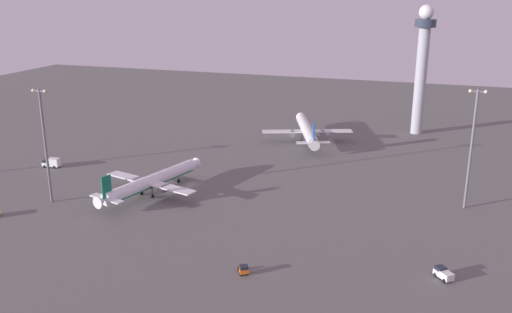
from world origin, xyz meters
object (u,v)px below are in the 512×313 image
at_px(apron_light_east, 472,143).
at_px(airplane_near_gate, 151,182).
at_px(pushback_tug, 244,270).
at_px(apron_light_central, 45,140).
at_px(control_tower, 422,62).
at_px(airplane_terminal_side, 307,131).
at_px(catering_truck, 52,163).
at_px(cargo_loader, 443,273).

bearing_deg(apron_light_east, airplane_near_gate, -168.10).
relative_size(pushback_tug, apron_light_central, 0.11).
xyz_separation_m(control_tower, airplane_near_gate, (-67.22, -94.60, -24.51)).
bearing_deg(airplane_terminal_side, catering_truck, -161.88).
xyz_separation_m(airplane_terminal_side, pushback_tug, (11.45, -102.79, -3.17)).
bearing_deg(airplane_near_gate, apron_light_east, 26.86).
distance_m(airplane_near_gate, apron_light_central, 30.17).
distance_m(airplane_near_gate, airplane_terminal_side, 74.16).
height_order(airplane_near_gate, airplane_terminal_side, airplane_terminal_side).
relative_size(pushback_tug, apron_light_east, 0.11).
bearing_deg(apron_light_central, pushback_tug, -18.14).
bearing_deg(apron_light_east, control_tower, 102.09).
bearing_deg(cargo_loader, pushback_tug, 155.45).
distance_m(cargo_loader, catering_truck, 126.44).
height_order(pushback_tug, catering_truck, catering_truck).
xyz_separation_m(airplane_near_gate, apron_light_central, (-23.15, -13.66, 13.70)).
distance_m(control_tower, pushback_tug, 134.59).
bearing_deg(catering_truck, apron_light_central, -147.53).
height_order(pushback_tug, cargo_loader, cargo_loader).
bearing_deg(control_tower, airplane_terminal_side, -145.89).
height_order(cargo_loader, catering_truck, catering_truck).
xyz_separation_m(control_tower, apron_light_central, (-90.37, -108.26, -10.81)).
xyz_separation_m(airplane_terminal_side, catering_truck, (-71.39, -56.85, -2.66)).
relative_size(cargo_loader, catering_truck, 0.76).
relative_size(airplane_near_gate, pushback_tug, 10.94).
xyz_separation_m(apron_light_east, apron_light_central, (-106.85, -31.31, -0.33)).
height_order(cargo_loader, apron_light_east, apron_light_east).
bearing_deg(control_tower, pushback_tug, -101.91).
distance_m(apron_light_east, apron_light_central, 111.35).
height_order(catering_truck, apron_light_central, apron_light_central).
xyz_separation_m(airplane_near_gate, airplane_terminal_side, (28.58, 68.43, 0.40)).
relative_size(airplane_near_gate, apron_light_east, 1.22).
bearing_deg(pushback_tug, apron_light_central, -49.26).
xyz_separation_m(control_tower, cargo_loader, (11.50, -117.92, -27.16)).
bearing_deg(catering_truck, pushback_tug, -124.46).
bearing_deg(catering_truck, airplane_near_gate, -110.58).
bearing_deg(cargo_loader, control_tower, 55.09).
relative_size(airplane_terminal_side, apron_light_central, 1.35).
relative_size(control_tower, apron_light_central, 1.59).
bearing_deg(apron_light_central, airplane_terminal_side, 57.78).
distance_m(pushback_tug, apron_light_east, 69.96).
relative_size(cargo_loader, apron_light_central, 0.14).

